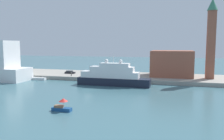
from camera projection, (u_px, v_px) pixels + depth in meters
ground at (88, 90)px, 73.24m from camera, size 400.00×400.00×0.00m
quay_dock at (112, 76)px, 99.79m from camera, size 110.00×23.77×1.45m
large_yacht at (112, 76)px, 80.75m from camera, size 25.84×4.53×11.27m
small_motorboat at (62, 106)px, 49.55m from camera, size 4.35×1.95×2.85m
work_barge at (39, 79)px, 93.97m from camera, size 6.09×1.55×0.94m
harbor_building at (172, 63)px, 94.91m from camera, size 16.58×15.62×10.48m
bell_tower at (211, 36)px, 85.76m from camera, size 3.82×3.82×29.96m
parked_car at (70, 72)px, 102.98m from camera, size 4.54×1.86×1.32m
person_figure at (71, 74)px, 94.63m from camera, size 0.36×0.36×1.71m
mooring_bollard at (102, 77)px, 89.37m from camera, size 0.40×0.40×0.81m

